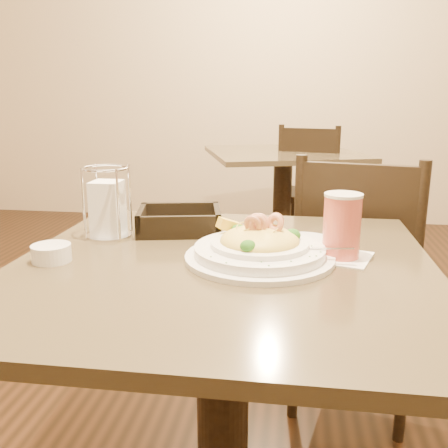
# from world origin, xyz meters

# --- Properties ---
(main_table) EXTENTS (0.90, 0.90, 0.76)m
(main_table) POSITION_xyz_m (0.00, 0.00, 0.52)
(main_table) COLOR black
(main_table) RESTS_ON ground
(background_table) EXTENTS (1.13, 1.13, 0.76)m
(background_table) POSITION_xyz_m (0.07, 2.21, 0.52)
(background_table) COLOR black
(background_table) RESTS_ON ground
(dining_chair_near) EXTENTS (0.50, 0.50, 0.93)m
(dining_chair_near) POSITION_xyz_m (0.37, 0.66, 0.50)
(dining_chair_near) COLOR black
(dining_chair_near) RESTS_ON ground
(dining_chair_far) EXTENTS (0.51, 0.51, 0.93)m
(dining_chair_far) POSITION_xyz_m (0.26, 2.33, 0.50)
(dining_chair_far) COLOR black
(dining_chair_far) RESTS_ON ground
(pasta_bowl) EXTENTS (0.36, 0.32, 0.10)m
(pasta_bowl) POSITION_xyz_m (0.08, 0.03, 0.79)
(pasta_bowl) COLOR white
(pasta_bowl) RESTS_ON main_table
(drink_glass) EXTENTS (0.16, 0.16, 0.14)m
(drink_glass) POSITION_xyz_m (0.25, 0.07, 0.83)
(drink_glass) COLOR white
(drink_glass) RESTS_ON main_table
(bread_basket) EXTENTS (0.24, 0.21, 0.06)m
(bread_basket) POSITION_xyz_m (-0.15, 0.24, 0.78)
(bread_basket) COLOR black
(bread_basket) RESTS_ON main_table
(napkin_caddy) EXTENTS (0.11, 0.11, 0.18)m
(napkin_caddy) POSITION_xyz_m (-0.31, 0.16, 0.84)
(napkin_caddy) COLOR silver
(napkin_caddy) RESTS_ON main_table
(side_plate) EXTENTS (0.15, 0.15, 0.01)m
(side_plate) POSITION_xyz_m (0.18, 0.17, 0.77)
(side_plate) COLOR white
(side_plate) RESTS_ON main_table
(butter_ramekin) EXTENTS (0.11, 0.11, 0.04)m
(butter_ramekin) POSITION_xyz_m (-0.37, -0.04, 0.78)
(butter_ramekin) COLOR white
(butter_ramekin) RESTS_ON main_table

